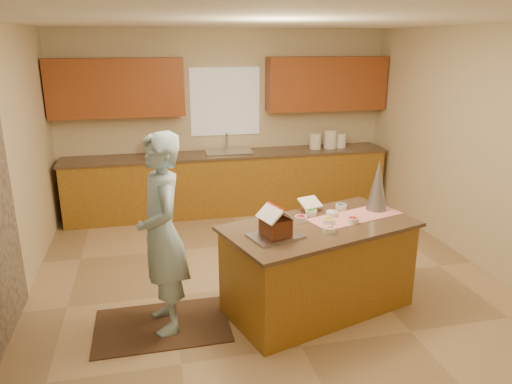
# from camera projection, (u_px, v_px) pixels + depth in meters

# --- Properties ---
(floor) EXTENTS (5.50, 5.50, 0.00)m
(floor) POSITION_uv_depth(u_px,v_px,m) (269.00, 285.00, 5.20)
(floor) COLOR tan
(floor) RESTS_ON ground
(ceiling) EXTENTS (5.50, 5.50, 0.00)m
(ceiling) POSITION_uv_depth(u_px,v_px,m) (272.00, 20.00, 4.39)
(ceiling) COLOR silver
(ceiling) RESTS_ON floor
(wall_back) EXTENTS (5.50, 5.50, 0.00)m
(wall_back) POSITION_uv_depth(u_px,v_px,m) (225.00, 121.00, 7.35)
(wall_back) COLOR beige
(wall_back) RESTS_ON floor
(wall_front) EXTENTS (5.50, 5.50, 0.00)m
(wall_front) POSITION_uv_depth(u_px,v_px,m) (418.00, 303.00, 2.24)
(wall_front) COLOR beige
(wall_front) RESTS_ON floor
(wall_right) EXTENTS (5.50, 5.50, 0.00)m
(wall_right) POSITION_uv_depth(u_px,v_px,m) (488.00, 152.00, 5.33)
(wall_right) COLOR beige
(wall_right) RESTS_ON floor
(window_curtain) EXTENTS (1.05, 0.03, 1.00)m
(window_curtain) POSITION_uv_depth(u_px,v_px,m) (225.00, 102.00, 7.24)
(window_curtain) COLOR white
(window_curtain) RESTS_ON wall_back
(back_counter_base) EXTENTS (4.80, 0.60, 0.88)m
(back_counter_base) POSITION_uv_depth(u_px,v_px,m) (230.00, 184.00, 7.35)
(back_counter_base) COLOR #9D6C20
(back_counter_base) RESTS_ON floor
(back_counter_top) EXTENTS (4.85, 0.63, 0.04)m
(back_counter_top) POSITION_uv_depth(u_px,v_px,m) (229.00, 154.00, 7.21)
(back_counter_top) COLOR brown
(back_counter_top) RESTS_ON back_counter_base
(upper_cabinet_left) EXTENTS (1.85, 0.35, 0.80)m
(upper_cabinet_left) POSITION_uv_depth(u_px,v_px,m) (117.00, 88.00, 6.69)
(upper_cabinet_left) COLOR #9E4921
(upper_cabinet_left) RESTS_ON wall_back
(upper_cabinet_right) EXTENTS (1.85, 0.35, 0.80)m
(upper_cabinet_right) POSITION_uv_depth(u_px,v_px,m) (326.00, 84.00, 7.35)
(upper_cabinet_right) COLOR #9E4921
(upper_cabinet_right) RESTS_ON wall_back
(sink) EXTENTS (0.70, 0.45, 0.12)m
(sink) POSITION_uv_depth(u_px,v_px,m) (229.00, 155.00, 7.21)
(sink) COLOR silver
(sink) RESTS_ON back_counter_top
(faucet) EXTENTS (0.03, 0.03, 0.28)m
(faucet) POSITION_uv_depth(u_px,v_px,m) (227.00, 141.00, 7.33)
(faucet) COLOR silver
(faucet) RESTS_ON back_counter_top
(island_base) EXTENTS (1.89, 1.32, 0.84)m
(island_base) POSITION_uv_depth(u_px,v_px,m) (318.00, 269.00, 4.64)
(island_base) COLOR #9D6C20
(island_base) RESTS_ON floor
(island_top) EXTENTS (1.99, 1.42, 0.04)m
(island_top) POSITION_uv_depth(u_px,v_px,m) (320.00, 226.00, 4.51)
(island_top) COLOR brown
(island_top) RESTS_ON island_base
(table_runner) EXTENTS (1.01, 0.61, 0.01)m
(table_runner) POSITION_uv_depth(u_px,v_px,m) (355.00, 216.00, 4.71)
(table_runner) COLOR red
(table_runner) RESTS_ON island_top
(baking_tray) EXTENTS (0.51, 0.44, 0.02)m
(baking_tray) POSITION_uv_depth(u_px,v_px,m) (275.00, 236.00, 4.21)
(baking_tray) COLOR silver
(baking_tray) RESTS_ON island_top
(cookbook) EXTENTS (0.25, 0.22, 0.09)m
(cookbook) POSITION_uv_depth(u_px,v_px,m) (310.00, 203.00, 4.85)
(cookbook) COLOR white
(cookbook) RESTS_ON island_top
(tinsel_tree) EXTENTS (0.26, 0.26, 0.52)m
(tinsel_tree) POSITION_uv_depth(u_px,v_px,m) (378.00, 185.00, 4.82)
(tinsel_tree) COLOR #ABACB7
(tinsel_tree) RESTS_ON island_top
(rug) EXTENTS (1.22, 0.80, 0.01)m
(rug) POSITION_uv_depth(u_px,v_px,m) (162.00, 325.00, 4.45)
(rug) COLOR black
(rug) RESTS_ON floor
(boy) EXTENTS (0.52, 0.71, 1.80)m
(boy) POSITION_uv_depth(u_px,v_px,m) (162.00, 234.00, 4.19)
(boy) COLOR #9AC2DB
(boy) RESTS_ON rug
(canister_a) EXTENTS (0.18, 0.18, 0.24)m
(canister_a) POSITION_uv_depth(u_px,v_px,m) (315.00, 141.00, 7.46)
(canister_a) COLOR white
(canister_a) RESTS_ON back_counter_top
(canister_b) EXTENTS (0.20, 0.20, 0.28)m
(canister_b) POSITION_uv_depth(u_px,v_px,m) (330.00, 139.00, 7.50)
(canister_b) COLOR white
(canister_b) RESTS_ON back_counter_top
(canister_c) EXTENTS (0.15, 0.15, 0.22)m
(canister_c) POSITION_uv_depth(u_px,v_px,m) (341.00, 141.00, 7.55)
(canister_c) COLOR white
(canister_c) RESTS_ON back_counter_top
(paper_towel) EXTENTS (0.12, 0.12, 0.26)m
(paper_towel) POSITION_uv_depth(u_px,v_px,m) (149.00, 148.00, 6.92)
(paper_towel) COLOR white
(paper_towel) RESTS_ON back_counter_top
(gingerbread_house) EXTENTS (0.33, 0.33, 0.27)m
(gingerbread_house) POSITION_uv_depth(u_px,v_px,m) (276.00, 224.00, 4.18)
(gingerbread_house) COLOR #553116
(gingerbread_house) RESTS_ON baking_tray
(candy_bowls) EXTENTS (0.79, 0.68, 0.05)m
(candy_bowls) POSITION_uv_depth(u_px,v_px,m) (322.00, 217.00, 4.61)
(candy_bowls) COLOR teal
(candy_bowls) RESTS_ON island_top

